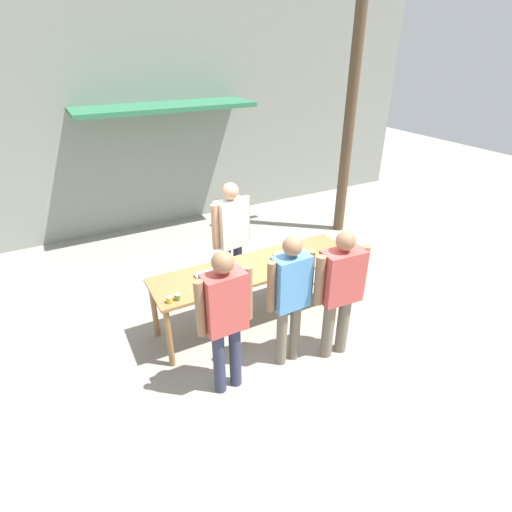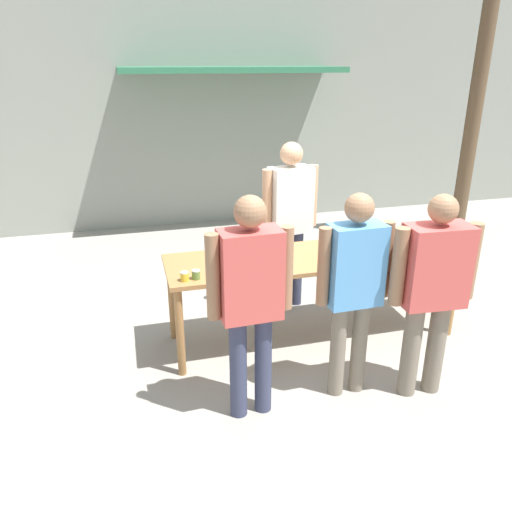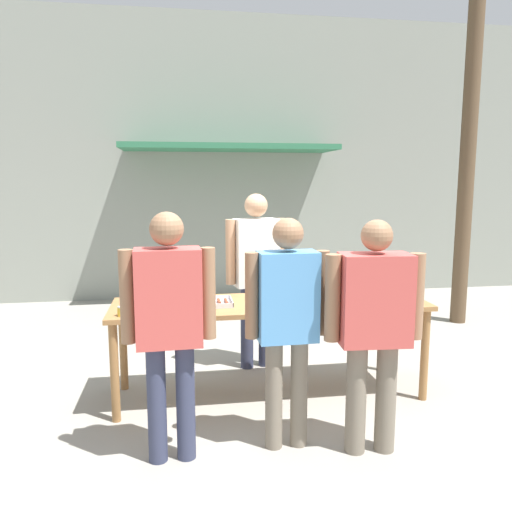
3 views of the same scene
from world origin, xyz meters
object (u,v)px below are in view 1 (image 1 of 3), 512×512
(condiment_jar_ketchup, at_px, (177,297))
(person_server_behind_table, at_px, (232,232))
(beer_cup, at_px, (345,251))
(utility_pole, at_px, (353,85))
(person_customer_holding_hotdog, at_px, (225,313))
(person_customer_waiting_in_line, at_px, (290,292))
(food_tray_sausages, at_px, (216,276))
(person_customer_with_cup, at_px, (340,286))
(food_tray_buns, at_px, (292,256))
(condiment_jar_mustard, at_px, (169,300))

(condiment_jar_ketchup, xyz_separation_m, person_server_behind_table, (1.12, 0.95, 0.17))
(beer_cup, distance_m, utility_pole, 3.34)
(condiment_jar_ketchup, height_order, beer_cup, beer_cup)
(person_customer_holding_hotdog, xyz_separation_m, person_customer_waiting_in_line, (0.81, 0.05, -0.03))
(food_tray_sausages, relative_size, beer_cup, 4.99)
(person_server_behind_table, bearing_deg, person_customer_waiting_in_line, -101.01)
(person_customer_with_cup, distance_m, person_customer_waiting_in_line, 0.60)
(food_tray_sausages, bearing_deg, person_customer_with_cup, -43.41)
(food_tray_buns, xyz_separation_m, condiment_jar_ketchup, (-1.69, -0.25, 0.02))
(condiment_jar_mustard, relative_size, person_server_behind_table, 0.04)
(condiment_jar_mustard, height_order, person_customer_holding_hotdog, person_customer_holding_hotdog)
(food_tray_buns, distance_m, person_customer_waiting_in_line, 1.07)
(person_customer_holding_hotdog, distance_m, utility_pole, 5.07)
(beer_cup, bearing_deg, person_customer_with_cup, -132.37)
(food_tray_sausages, distance_m, person_customer_with_cup, 1.51)
(food_tray_buns, bearing_deg, person_server_behind_table, 129.07)
(person_server_behind_table, bearing_deg, utility_pole, 12.02)
(condiment_jar_ketchup, xyz_separation_m, person_customer_waiting_in_line, (1.10, -0.63, 0.10))
(condiment_jar_ketchup, relative_size, beer_cup, 0.84)
(person_customer_holding_hotdog, bearing_deg, condiment_jar_ketchup, -69.69)
(food_tray_buns, relative_size, person_server_behind_table, 0.25)
(food_tray_sausages, distance_m, condiment_jar_ketchup, 0.63)
(person_server_behind_table, relative_size, person_customer_waiting_in_line, 1.07)
(condiment_jar_mustard, xyz_separation_m, beer_cup, (2.48, 0.00, 0.01))
(person_customer_holding_hotdog, bearing_deg, beer_cup, -164.48)
(food_tray_buns, relative_size, beer_cup, 4.93)
(food_tray_sausages, xyz_separation_m, utility_pole, (3.53, 1.91, 1.90))
(beer_cup, height_order, person_customer_with_cup, person_customer_with_cup)
(beer_cup, relative_size, person_server_behind_table, 0.05)
(person_customer_holding_hotdog, relative_size, utility_pole, 0.32)
(person_server_behind_table, bearing_deg, food_tray_sausages, -138.08)
(condiment_jar_mustard, bearing_deg, condiment_jar_ketchup, 6.77)
(food_tray_buns, distance_m, condiment_jar_ketchup, 1.71)
(person_customer_holding_hotdog, distance_m, person_customer_waiting_in_line, 0.82)
(food_tray_buns, distance_m, beer_cup, 0.74)
(beer_cup, distance_m, person_customer_waiting_in_line, 1.43)
(food_tray_sausages, relative_size, person_server_behind_table, 0.26)
(condiment_jar_mustard, xyz_separation_m, person_customer_waiting_in_line, (1.20, -0.62, 0.10))
(person_customer_holding_hotdog, bearing_deg, person_server_behind_table, -119.46)
(condiment_jar_mustard, relative_size, condiment_jar_ketchup, 1.00)
(person_customer_with_cup, height_order, utility_pole, utility_pole)
(condiment_jar_ketchup, xyz_separation_m, person_customer_with_cup, (1.67, -0.79, 0.08))
(condiment_jar_mustard, height_order, person_customer_with_cup, person_customer_with_cup)
(person_customer_waiting_in_line, bearing_deg, food_tray_buns, -125.44)
(condiment_jar_ketchup, distance_m, person_customer_with_cup, 1.85)
(condiment_jar_ketchup, height_order, person_customer_with_cup, person_customer_with_cup)
(beer_cup, bearing_deg, food_tray_sausages, 171.84)
(condiment_jar_mustard, bearing_deg, person_customer_with_cup, -23.72)
(person_server_behind_table, xyz_separation_m, person_customer_waiting_in_line, (-0.02, -1.58, -0.08))
(food_tray_sausages, relative_size, person_customer_holding_hotdog, 0.27)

